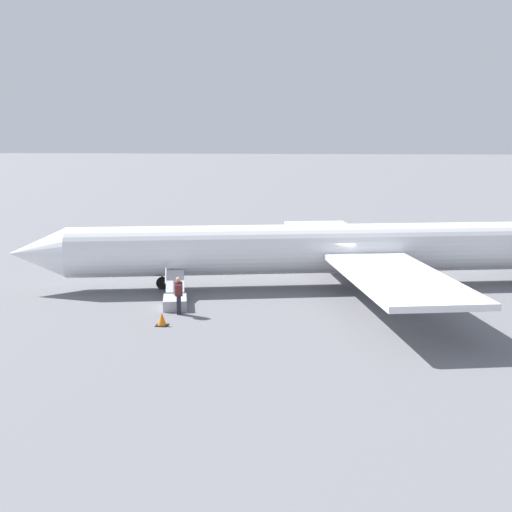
% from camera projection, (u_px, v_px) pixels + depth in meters
% --- Properties ---
extents(ground_plane, '(600.00, 600.00, 0.00)m').
position_uv_depth(ground_plane, '(331.00, 285.00, 38.94)').
color(ground_plane, slate).
extents(airplane_main, '(34.26, 26.63, 6.96)m').
position_uv_depth(airplane_main, '(350.00, 248.00, 38.70)').
color(airplane_main, white).
rests_on(airplane_main, ground).
extents(boarding_stairs, '(1.92, 4.14, 1.72)m').
position_uv_depth(boarding_stairs, '(175.00, 298.00, 34.23)').
color(boarding_stairs, '#B2B2B7').
rests_on(boarding_stairs, ground).
extents(passenger, '(0.40, 0.56, 1.74)m').
position_uv_depth(passenger, '(179.00, 293.00, 32.46)').
color(passenger, '#23232D').
rests_on(passenger, ground).
extents(traffic_cone_near_stairs, '(0.52, 0.52, 0.58)m').
position_uv_depth(traffic_cone_near_stairs, '(162.00, 320.00, 30.63)').
color(traffic_cone_near_stairs, black).
rests_on(traffic_cone_near_stairs, ground).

